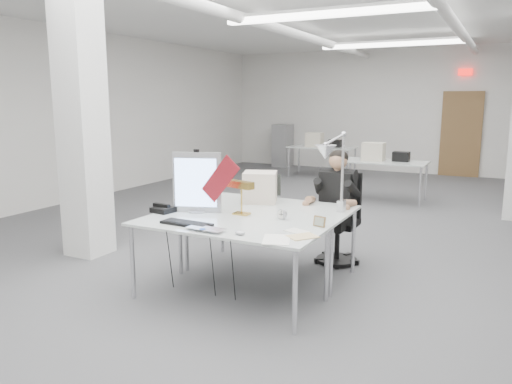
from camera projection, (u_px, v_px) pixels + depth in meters
The scene contains 23 objects.
room_shell at pixel (327, 115), 6.79m from camera, with size 10.04×14.04×3.24m.
desk_main at pixel (229, 225), 4.67m from camera, with size 1.80×0.90×0.03m, color silver.
desk_second at pixel (270, 207), 5.46m from camera, with size 1.80×0.90×0.03m, color silver.
bg_desk_a at pixel (384, 162), 9.40m from camera, with size 1.60×0.80×0.03m, color silver.
bg_desk_b at pixel (322, 147), 12.22m from camera, with size 1.60×0.80×0.03m, color silver.
filing_cabinet at pixel (283, 145), 14.27m from camera, with size 0.45×0.55×1.20m, color gray.
office_chair at pixel (338, 217), 5.80m from camera, with size 0.55×0.55×1.11m, color black, non-canonical shape.
seated_person at pixel (337, 188), 5.70m from camera, with size 0.52×0.66×0.98m, color black, non-canonical shape.
monitor at pixel (197, 182), 5.09m from camera, with size 0.50×0.05×0.62m, color #A1A1A6.
pennant at pixel (220, 179), 4.92m from camera, with size 0.47×0.01×0.20m, color maroon.
keyboard at pixel (187, 224), 4.62m from camera, with size 0.50×0.17×0.02m, color black.
laptop at pixel (202, 231), 4.36m from camera, with size 0.35×0.23×0.03m, color silver.
mouse at pixel (240, 233), 4.27m from camera, with size 0.09×0.06×0.04m, color #B1B1B6.
bankers_lamp at pixel (241, 200), 5.01m from camera, with size 0.27×0.11×0.30m, color gold, non-canonical shape.
desk_phone at pixel (163, 210), 5.13m from camera, with size 0.21×0.19×0.05m, color black.
picture_frame_left at pixel (191, 203), 5.31m from camera, with size 0.14×0.01×0.11m, color olive.
picture_frame_right at pixel (319, 221), 4.55m from camera, with size 0.12×0.01×0.10m, color olive.
desk_clock at pixel (282, 214), 4.83m from camera, with size 0.10×0.10×0.03m, color #ABAAAF.
paper_stack_a at pixel (276, 239), 4.12m from camera, with size 0.22×0.32×0.01m, color white.
paper_stack_b at pixel (302, 237), 4.21m from camera, with size 0.18×0.24×0.01m, color #DABC82.
paper_stack_c at pixel (297, 231), 4.38m from camera, with size 0.20×0.14×0.01m, color silver.
beige_monitor at pixel (260, 187), 5.61m from camera, with size 0.36×0.34×0.34m, color beige.
architect_lamp at pixel (335, 174), 4.86m from camera, with size 0.23×0.67×0.86m, color silver, non-canonical shape.
Camera 1 is at (2.28, -6.43, 1.90)m, focal length 35.00 mm.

